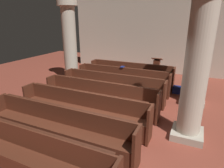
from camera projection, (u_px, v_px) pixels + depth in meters
name	position (u px, v px, depth m)	size (l,w,h in m)	color
ground_plane	(113.00, 123.00, 5.49)	(19.20, 19.20, 0.00)	brown
back_wall	(161.00, 30.00, 10.00)	(10.00, 0.16, 4.50)	beige
pew_row_0	(131.00, 73.00, 8.67)	(3.79, 0.46, 0.92)	#562819
pew_row_1	(122.00, 79.00, 7.81)	(3.79, 0.46, 0.92)	#562819
pew_row_2	(112.00, 86.00, 6.95)	(3.79, 0.47, 0.92)	#562819
pew_row_3	(99.00, 96.00, 6.09)	(3.79, 0.46, 0.92)	#562819
pew_row_4	(82.00, 108.00, 5.23)	(3.79, 0.46, 0.92)	#562819
pew_row_5	(58.00, 126.00, 4.37)	(3.79, 0.47, 0.92)	#562819
pew_row_6	(22.00, 152.00, 3.51)	(3.79, 0.46, 0.92)	#562819
pillar_aisle_side	(200.00, 49.00, 6.21)	(0.87, 0.87, 3.62)	#B6AD9A
pillar_far_side	(70.00, 40.00, 8.58)	(0.87, 0.87, 3.62)	#B6AD9A
pillar_aisle_rear	(197.00, 63.00, 4.23)	(0.79, 0.79, 3.62)	#B6AD9A
lectern	(156.00, 70.00, 9.19)	(0.48, 0.45, 1.08)	#492215
hymn_book	(122.00, 67.00, 7.87)	(0.14, 0.21, 0.03)	navy
kneeler_box_navy	(178.00, 90.00, 7.63)	(0.36, 0.31, 0.26)	navy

